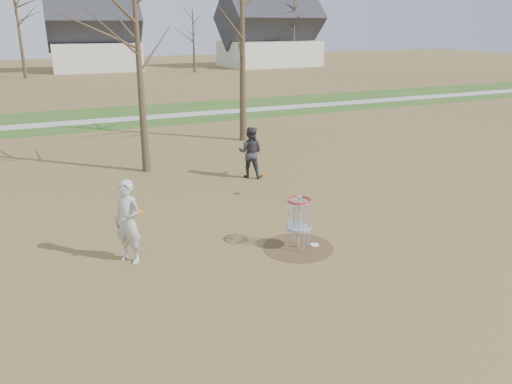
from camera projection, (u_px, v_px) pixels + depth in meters
ground at (298, 248)px, 12.69m from camera, size 160.00×160.00×0.00m
green_band at (135, 115)px, 30.85m from camera, size 160.00×8.00×0.01m
footpath at (138, 118)px, 29.98m from camera, size 160.00×1.50×0.01m
dirt_circle at (298, 247)px, 12.68m from camera, size 1.80×1.80×0.01m
player_standing at (128, 222)px, 11.66m from camera, size 0.84×0.88×2.02m
player_throwing at (251, 152)px, 18.21m from camera, size 1.16×1.11×1.88m
disc_grounded at (314, 245)px, 12.80m from camera, size 0.22×0.22×0.02m
discs_in_play at (216, 190)px, 13.96m from camera, size 4.88×3.30×0.58m
disc_golf_basket at (299, 214)px, 12.39m from camera, size 0.64×0.64×1.35m
bare_trees at (117, 24)px, 42.61m from camera, size 52.62×44.98×9.00m
houses_row at (117, 40)px, 58.68m from camera, size 56.51×10.01×7.26m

